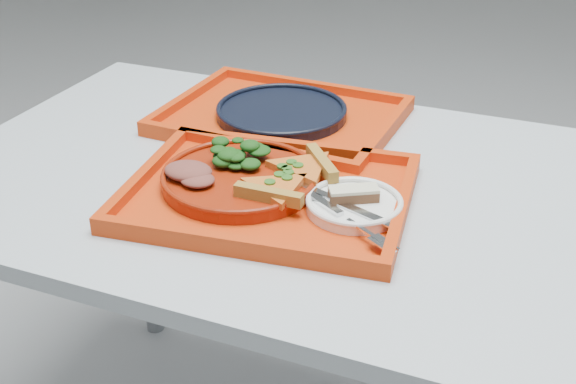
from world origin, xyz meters
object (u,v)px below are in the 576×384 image
(tray_main, at_px, (269,197))
(dinner_plate, at_px, (240,180))
(dessert_bar, at_px, (354,194))
(navy_plate, at_px, (282,113))
(tray_far, at_px, (282,120))

(tray_main, xyz_separation_m, dinner_plate, (-0.05, 0.01, 0.02))
(dessert_bar, bearing_deg, dinner_plate, 149.47)
(tray_main, bearing_deg, navy_plate, 102.09)
(navy_plate, bearing_deg, dessert_bar, -50.37)
(tray_main, xyz_separation_m, tray_far, (-0.10, 0.30, 0.00))
(tray_far, bearing_deg, dinner_plate, -78.84)
(tray_far, relative_size, dessert_bar, 5.52)
(tray_main, height_order, dinner_plate, dinner_plate)
(tray_main, height_order, dessert_bar, dessert_bar)
(tray_main, xyz_separation_m, dessert_bar, (0.14, 0.01, 0.03))
(navy_plate, relative_size, dessert_bar, 3.19)
(tray_far, bearing_deg, navy_plate, 2.17)
(dinner_plate, bearing_deg, tray_far, 98.99)
(dinner_plate, height_order, dessert_bar, dessert_bar)
(tray_far, relative_size, navy_plate, 1.73)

